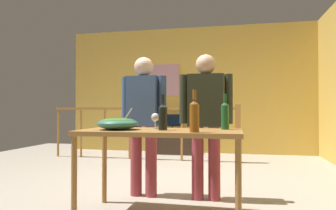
% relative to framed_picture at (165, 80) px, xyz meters
% --- Properties ---
extents(ground_plane, '(8.54, 8.54, 0.00)m').
position_rel_framed_picture_xyz_m(ground_plane, '(0.55, -3.23, -1.67)').
color(ground_plane, '#9E9384').
extents(back_wall, '(5.66, 0.10, 2.87)m').
position_rel_framed_picture_xyz_m(back_wall, '(0.55, 0.06, -0.23)').
color(back_wall, gold).
rests_on(back_wall, ground_plane).
extents(framed_picture, '(0.66, 0.03, 0.74)m').
position_rel_framed_picture_xyz_m(framed_picture, '(0.00, 0.00, 0.00)').
color(framed_picture, '#B27F93').
extents(stair_railing, '(3.77, 0.10, 1.08)m').
position_rel_framed_picture_xyz_m(stair_railing, '(0.32, -1.17, -0.99)').
color(stair_railing, '#9E6B33').
rests_on(stair_railing, ground_plane).
extents(tv_console, '(0.90, 0.40, 0.51)m').
position_rel_framed_picture_xyz_m(tv_console, '(0.24, -0.29, -1.41)').
color(tv_console, '#38281E').
rests_on(tv_console, ground_plane).
extents(flat_screen_tv, '(0.48, 0.12, 0.36)m').
position_rel_framed_picture_xyz_m(flat_screen_tv, '(0.24, -0.32, -0.94)').
color(flat_screen_tv, black).
rests_on(flat_screen_tv, tv_console).
extents(serving_table, '(1.46, 0.71, 0.79)m').
position_rel_framed_picture_xyz_m(serving_table, '(0.94, -4.29, -0.96)').
color(serving_table, '#9E6B33').
rests_on(serving_table, ground_plane).
extents(salad_bowl, '(0.38, 0.38, 0.20)m').
position_rel_framed_picture_xyz_m(salad_bowl, '(0.54, -4.35, -0.81)').
color(salad_bowl, '#337060').
rests_on(salad_bowl, serving_table).
extents(wine_glass, '(0.07, 0.07, 0.15)m').
position_rel_framed_picture_xyz_m(wine_glass, '(0.86, -4.20, -0.77)').
color(wine_glass, silver).
rests_on(wine_glass, serving_table).
extents(wine_bottle_dark, '(0.08, 0.08, 0.32)m').
position_rel_framed_picture_xyz_m(wine_bottle_dark, '(0.97, -4.33, -0.75)').
color(wine_bottle_dark, black).
rests_on(wine_bottle_dark, serving_table).
extents(wine_bottle_green, '(0.07, 0.07, 0.33)m').
position_rel_framed_picture_xyz_m(wine_bottle_green, '(1.51, -4.10, -0.74)').
color(wine_bottle_green, '#1E5628').
rests_on(wine_bottle_green, serving_table).
extents(wine_bottle_amber, '(0.08, 0.08, 0.35)m').
position_rel_framed_picture_xyz_m(wine_bottle_amber, '(1.28, -4.53, -0.74)').
color(wine_bottle_amber, brown).
rests_on(wine_bottle_amber, serving_table).
extents(mug_red, '(0.12, 0.09, 0.10)m').
position_rel_framed_picture_xyz_m(mug_red, '(0.47, -4.05, -0.82)').
color(mug_red, '#B7332D').
rests_on(mug_red, serving_table).
extents(person_standing_left, '(0.53, 0.24, 1.58)m').
position_rel_framed_picture_xyz_m(person_standing_left, '(0.58, -3.65, -0.75)').
color(person_standing_left, '#9E3842').
rests_on(person_standing_left, ground_plane).
extents(person_standing_right, '(0.58, 0.24, 1.58)m').
position_rel_framed_picture_xyz_m(person_standing_right, '(1.29, -3.65, -0.74)').
color(person_standing_right, '#9E3842').
rests_on(person_standing_right, ground_plane).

